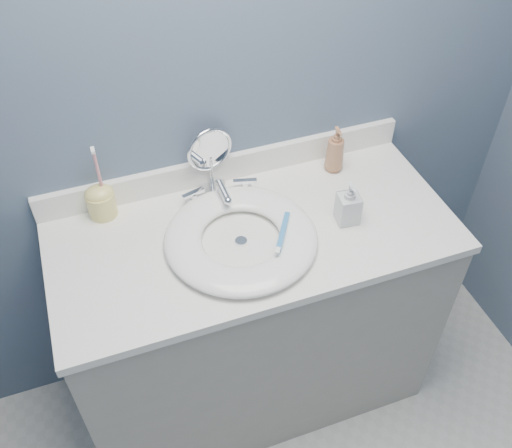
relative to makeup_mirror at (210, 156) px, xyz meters
name	(u,v)px	position (x,y,z in m)	size (l,w,h in m)	color
back_wall	(222,92)	(0.06, 0.04, 0.20)	(2.20, 0.02, 2.40)	slate
vanity_cabinet	(254,321)	(0.06, -0.24, -0.58)	(1.20, 0.55, 0.85)	#A19C93
countertop	(254,235)	(0.06, -0.24, -0.14)	(1.22, 0.57, 0.03)	white
backsplash	(226,167)	(0.06, 0.02, -0.08)	(1.22, 0.02, 0.09)	white
basin	(241,238)	(0.01, -0.27, -0.10)	(0.45, 0.45, 0.04)	white
drain	(241,241)	(0.01, -0.27, -0.12)	(0.04, 0.04, 0.01)	silver
faucet	(221,193)	(0.01, -0.07, -0.10)	(0.25, 0.13, 0.07)	silver
makeup_mirror	(210,156)	(0.00, 0.00, 0.00)	(0.15, 0.09, 0.23)	silver
soap_bottle_amber	(335,149)	(0.41, -0.05, -0.04)	(0.06, 0.06, 0.16)	#A06948
soap_bottle_clear	(349,203)	(0.34, -0.29, -0.05)	(0.06, 0.07, 0.14)	silver
toothbrush_holder	(101,200)	(-0.35, -0.01, -0.07)	(0.09, 0.09, 0.25)	#E6D473
toothbrush_lying	(282,233)	(0.12, -0.32, -0.08)	(0.10, 0.15, 0.02)	teal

